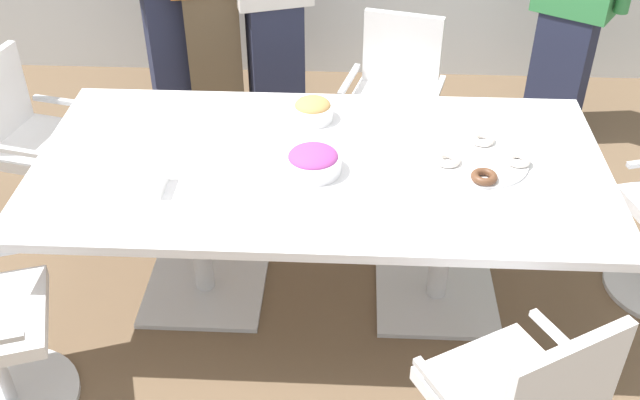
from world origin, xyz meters
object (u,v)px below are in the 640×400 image
object	(u,v)px
snack_bowl_cookies	(313,109)
office_chair_4	(393,109)
napkin_pile	(145,181)
donut_platter	(482,160)
conference_table	(320,186)
person_standing_3	(574,1)
office_chair_0	(37,153)
snack_bowl_candy_mix	(313,161)

from	to	relation	value
snack_bowl_cookies	office_chair_4	bearing A→B (deg)	60.63
napkin_pile	donut_platter	bearing A→B (deg)	10.74
snack_bowl_cookies	donut_platter	size ratio (longest dim) A/B	0.46
napkin_pile	conference_table	bearing A→B (deg)	19.16
person_standing_3	snack_bowl_cookies	size ratio (longest dim) A/B	9.02
conference_table	person_standing_3	size ratio (longest dim) A/B	1.44
conference_table	office_chair_4	size ratio (longest dim) A/B	2.64
office_chair_0	person_standing_3	distance (m)	3.08
office_chair_4	person_standing_3	xyz separation A→B (m)	(1.03, 0.49, 0.46)
person_standing_3	snack_bowl_cookies	world-z (taller)	person_standing_3
snack_bowl_candy_mix	office_chair_0	bearing A→B (deg)	157.21
conference_table	office_chair_0	xyz separation A→B (m)	(-1.48, 0.54, -0.22)
person_standing_3	snack_bowl_candy_mix	world-z (taller)	person_standing_3
office_chair_0	office_chair_4	xyz separation A→B (m)	(1.84, 0.54, 0.00)
conference_table	snack_bowl_candy_mix	size ratio (longest dim) A/B	10.31
office_chair_4	napkin_pile	bearing A→B (deg)	66.09
office_chair_0	person_standing_3	world-z (taller)	person_standing_3
conference_table	napkin_pile	size ratio (longest dim) A/B	16.27
snack_bowl_cookies	snack_bowl_candy_mix	bearing A→B (deg)	-86.52
conference_table	person_standing_3	xyz separation A→B (m)	(1.39, 1.57, 0.24)
snack_bowl_candy_mix	napkin_pile	size ratio (longest dim) A/B	1.58
person_standing_3	snack_bowl_cookies	xyz separation A→B (m)	(-1.44, -1.22, -0.07)
office_chair_4	snack_bowl_cookies	size ratio (longest dim) A/B	4.91
conference_table	donut_platter	world-z (taller)	donut_platter
office_chair_4	office_chair_0	bearing A→B (deg)	30.76
snack_bowl_cookies	conference_table	bearing A→B (deg)	-81.86
donut_platter	napkin_pile	world-z (taller)	napkin_pile
office_chair_4	donut_platter	world-z (taller)	office_chair_4
office_chair_0	snack_bowl_candy_mix	size ratio (longest dim) A/B	3.91
person_standing_3	napkin_pile	bearing A→B (deg)	73.07
office_chair_0	person_standing_3	xyz separation A→B (m)	(2.87, 1.03, 0.46)
office_chair_4	person_standing_3	size ratio (longest dim) A/B	0.54
conference_table	person_standing_3	distance (m)	2.11
office_chair_0	conference_table	bearing A→B (deg)	82.82
office_chair_4	person_standing_3	world-z (taller)	person_standing_3
office_chair_0	napkin_pile	bearing A→B (deg)	58.79
person_standing_3	napkin_pile	distance (m)	2.75
donut_platter	napkin_pile	distance (m)	1.38
person_standing_3	conference_table	bearing A→B (deg)	80.47
snack_bowl_cookies	donut_platter	bearing A→B (deg)	-24.49
office_chair_0	snack_bowl_cookies	size ratio (longest dim) A/B	4.91
person_standing_3	office_chair_0	bearing A→B (deg)	51.70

